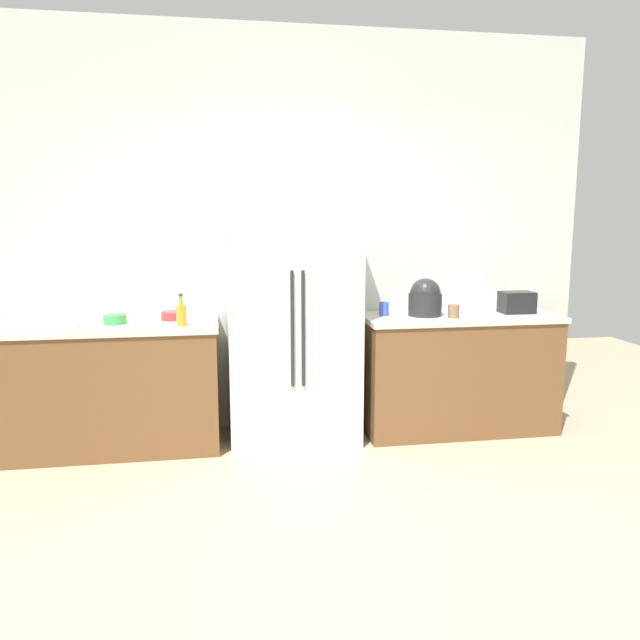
% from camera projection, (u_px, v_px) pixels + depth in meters
% --- Properties ---
extents(ground_plane, '(9.59, 9.59, 0.00)m').
position_uv_depth(ground_plane, '(338.00, 543.00, 3.20)').
color(ground_plane, tan).
extents(kitchen_back_panel, '(4.70, 0.10, 3.04)m').
position_uv_depth(kitchen_back_panel, '(290.00, 233.00, 4.84)').
color(kitchen_back_panel, silver).
rests_on(kitchen_back_panel, ground_plane).
extents(counter_left, '(1.52, 0.65, 0.91)m').
position_uv_depth(counter_left, '(112.00, 387.00, 4.44)').
color(counter_left, brown).
rests_on(counter_left, ground_plane).
extents(counter_right, '(1.49, 0.65, 0.91)m').
position_uv_depth(counter_right, '(457.00, 372.00, 4.86)').
color(counter_right, brown).
rests_on(counter_right, ground_plane).
extents(refrigerator, '(0.94, 0.63, 1.78)m').
position_uv_depth(refrigerator, '(292.00, 321.00, 4.58)').
color(refrigerator, white).
rests_on(refrigerator, ground_plane).
extents(toaster, '(0.25, 0.17, 0.17)m').
position_uv_depth(toaster, '(517.00, 302.00, 4.84)').
color(toaster, black).
rests_on(toaster, counter_right).
extents(rice_cooker, '(0.25, 0.25, 0.28)m').
position_uv_depth(rice_cooker, '(425.00, 299.00, 4.70)').
color(rice_cooker, '#262628').
rests_on(rice_cooker, counter_right).
extents(bottle_a, '(0.07, 0.07, 0.22)m').
position_uv_depth(bottle_a, '(181.00, 315.00, 4.27)').
color(bottle_a, orange).
rests_on(bottle_a, counter_left).
extents(cup_a, '(0.07, 0.07, 0.10)m').
position_uv_depth(cup_a, '(384.00, 309.00, 4.72)').
color(cup_a, blue).
rests_on(cup_a, counter_right).
extents(cup_b, '(0.08, 0.08, 0.10)m').
position_uv_depth(cup_b, '(454.00, 311.00, 4.62)').
color(cup_b, brown).
rests_on(cup_b, counter_right).
extents(cup_c, '(0.09, 0.09, 0.07)m').
position_uv_depth(cup_c, '(72.00, 323.00, 4.20)').
color(cup_c, white).
rests_on(cup_c, counter_left).
extents(bowl_a, '(0.16, 0.16, 0.07)m').
position_uv_depth(bowl_a, '(115.00, 319.00, 4.35)').
color(bowl_a, green).
rests_on(bowl_a, counter_left).
extents(bowl_b, '(0.15, 0.15, 0.06)m').
position_uv_depth(bowl_b, '(172.00, 316.00, 4.52)').
color(bowl_b, red).
rests_on(bowl_b, counter_left).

